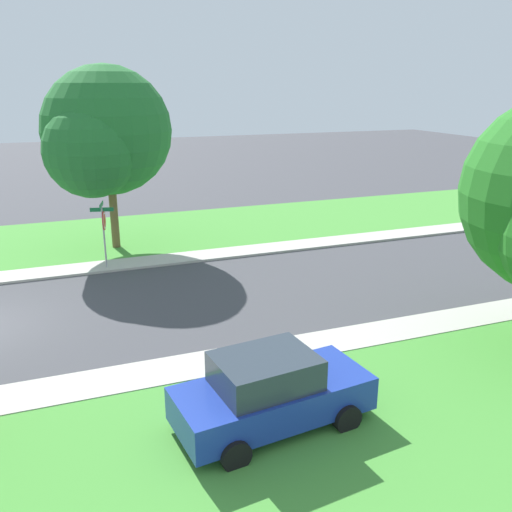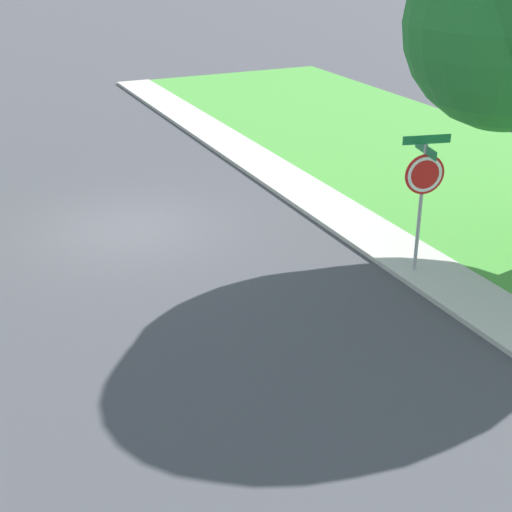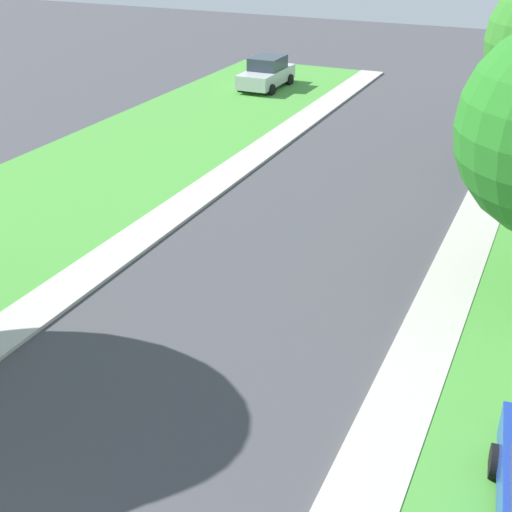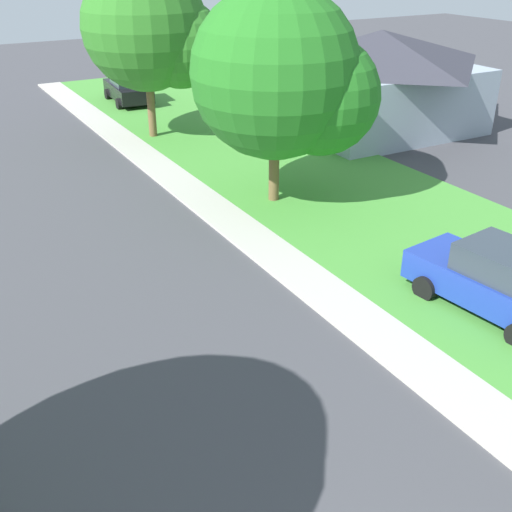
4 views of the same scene
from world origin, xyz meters
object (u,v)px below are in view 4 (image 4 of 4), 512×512
car_blue_driveway_right (498,280)px  tree_sidewalk_mid (154,31)px  tree_sidewalk_far (287,79)px  car_black_behind_trees (128,88)px  house_right_setback (378,79)px

car_blue_driveway_right → tree_sidewalk_mid: (-1.35, 18.28, 3.85)m
car_blue_driveway_right → tree_sidewalk_far: bearing=94.0°
car_black_behind_trees → tree_sidewalk_far: 17.24m
car_blue_driveway_right → house_right_setback: bearing=60.3°
tree_sidewalk_far → house_right_setback: bearing=33.4°
car_black_behind_trees → house_right_setback: (8.64, -11.03, 1.50)m
tree_sidewalk_far → car_black_behind_trees: bearing=89.1°
tree_sidewalk_far → house_right_setback: size_ratio=0.79×
car_blue_driveway_right → tree_sidewalk_mid: tree_sidewalk_mid is taller
car_black_behind_trees → tree_sidewalk_mid: 8.30m
car_black_behind_trees → house_right_setback: size_ratio=0.49×
car_blue_driveway_right → tree_sidewalk_far: size_ratio=0.62×
car_blue_driveway_right → house_right_setback: 16.81m
car_blue_driveway_right → tree_sidewalk_far: 9.31m
car_black_behind_trees → tree_sidewalk_far: size_ratio=0.62×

